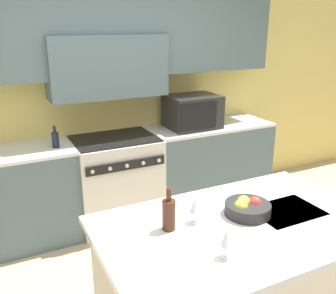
# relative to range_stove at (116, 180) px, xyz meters

# --- Properties ---
(back_cabinetry) EXTENTS (10.00, 0.46, 2.70)m
(back_cabinetry) POSITION_rel_range_stove_xyz_m (-0.00, 0.27, 1.13)
(back_cabinetry) COLOR #DBC166
(back_cabinetry) RESTS_ON ground_plane
(back_counter) EXTENTS (3.75, 0.62, 0.94)m
(back_counter) POSITION_rel_range_stove_xyz_m (-0.00, 0.02, -0.00)
(back_counter) COLOR #4C6066
(back_counter) RESTS_ON ground_plane
(range_stove) EXTENTS (0.86, 0.70, 0.94)m
(range_stove) POSITION_rel_range_stove_xyz_m (0.00, 0.00, 0.00)
(range_stove) COLOR beige
(range_stove) RESTS_ON ground_plane
(microwave) EXTENTS (0.56, 0.45, 0.36)m
(microwave) POSITION_rel_range_stove_xyz_m (0.92, 0.02, 0.65)
(microwave) COLOR black
(microwave) RESTS_ON back_counter
(kitchen_island) EXTENTS (1.67, 1.03, 0.92)m
(kitchen_island) POSITION_rel_range_stove_xyz_m (0.14, -1.92, -0.01)
(kitchen_island) COLOR beige
(kitchen_island) RESTS_ON ground_plane
(wine_bottle) EXTENTS (0.08, 0.08, 0.26)m
(wine_bottle) POSITION_rel_range_stove_xyz_m (-0.26, -1.79, 0.55)
(wine_bottle) COLOR #422314
(wine_bottle) RESTS_ON kitchen_island
(wine_glass_near) EXTENTS (0.07, 0.07, 0.16)m
(wine_glass_near) POSITION_rel_range_stove_xyz_m (-0.12, -2.17, 0.56)
(wine_glass_near) COLOR white
(wine_glass_near) RESTS_ON kitchen_island
(wine_glass_far) EXTENTS (0.07, 0.07, 0.16)m
(wine_glass_far) POSITION_rel_range_stove_xyz_m (-0.09, -1.80, 0.56)
(wine_glass_far) COLOR white
(wine_glass_far) RESTS_ON kitchen_island
(fruit_bowl) EXTENTS (0.29, 0.29, 0.11)m
(fruit_bowl) POSITION_rel_range_stove_xyz_m (0.26, -1.85, 0.49)
(fruit_bowl) COLOR black
(fruit_bowl) RESTS_ON kitchen_island
(oil_bottle_on_counter) EXTENTS (0.06, 0.06, 0.21)m
(oil_bottle_on_counter) POSITION_rel_range_stove_xyz_m (-0.59, -0.04, 0.55)
(oil_bottle_on_counter) COLOR black
(oil_bottle_on_counter) RESTS_ON back_counter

